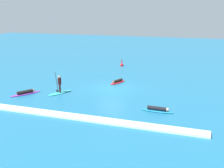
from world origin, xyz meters
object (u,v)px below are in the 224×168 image
surfer_on_purple_board (25,93)px  surfer_on_teal_board (60,89)px  marker_buoy (122,65)px  surfer_on_blue_board (157,110)px  surfer_on_red_board (118,82)px

surfer_on_purple_board → surfer_on_teal_board: bearing=-33.2°
surfer_on_teal_board → marker_buoy: surfer_on_teal_board is taller
surfer_on_blue_board → surfer_on_purple_board: bearing=179.8°
surfer_on_purple_board → surfer_on_red_board: (7.15, 7.17, -0.01)m
surfer_on_blue_board → marker_buoy: size_ratio=2.41×
surfer_on_blue_board → surfer_on_teal_board: 10.29m
surfer_on_purple_board → surfer_on_teal_board: size_ratio=1.03×
surfer_on_red_board → surfer_on_teal_board: surfer_on_teal_board is taller
surfer_on_purple_board → surfer_on_red_board: 10.13m
surfer_on_purple_board → marker_buoy: marker_buoy is taller
surfer_on_red_board → surfer_on_blue_board: (5.90, -7.75, 0.02)m
surfer_on_blue_board → surfer_on_teal_board: (-10.07, 2.05, 0.30)m
surfer_on_red_board → marker_buoy: bearing=-145.3°
surfer_on_blue_board → marker_buoy: marker_buoy is taller
surfer_on_red_board → surfer_on_blue_board: bearing=57.6°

